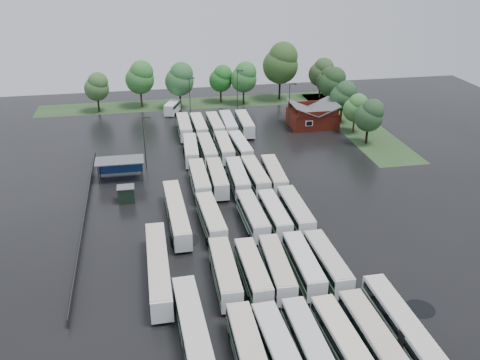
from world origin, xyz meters
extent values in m
plane|color=black|center=(0.00, 0.00, 0.00)|extent=(160.00, 160.00, 0.00)
cube|color=maroon|center=(24.00, 42.80, 1.70)|extent=(10.00, 8.00, 3.40)
cube|color=#4C4F51|center=(21.50, 42.80, 4.30)|extent=(5.07, 8.60, 2.19)
cube|color=#4C4F51|center=(26.50, 42.80, 4.30)|extent=(5.07, 8.60, 2.19)
cube|color=maroon|center=(24.00, 38.80, 3.90)|extent=(9.00, 0.20, 1.20)
cube|color=silver|center=(22.00, 38.75, 2.00)|extent=(1.60, 0.12, 1.20)
cylinder|color=#2D2D30|center=(-20.80, 20.00, 1.70)|extent=(0.16, 0.16, 3.40)
cylinder|color=#2D2D30|center=(-13.60, 20.00, 1.70)|extent=(0.16, 0.16, 3.40)
cylinder|color=#2D2D30|center=(-20.80, 23.20, 1.70)|extent=(0.16, 0.16, 3.40)
cylinder|color=#2D2D30|center=(-13.60, 23.20, 1.70)|extent=(0.16, 0.16, 3.40)
cube|color=#4C4F51|center=(-17.20, 21.60, 3.50)|extent=(8.20, 4.20, 0.15)
cube|color=navy|center=(-17.20, 23.50, 1.60)|extent=(7.60, 0.08, 2.60)
cube|color=black|center=(-16.20, 12.60, 1.25)|extent=(2.50, 2.00, 2.50)
cube|color=#4C4F51|center=(-16.20, 12.60, 2.56)|extent=(2.70, 2.20, 0.12)
cube|color=#26421E|center=(2.00, 64.80, 0.01)|extent=(80.00, 10.00, 0.01)
cube|color=#26421E|center=(34.00, 42.80, 0.01)|extent=(10.00, 50.00, 0.01)
cube|color=#2D2D30|center=(-22.20, 8.00, 0.60)|extent=(0.10, 50.00, 1.20)
cube|color=silver|center=(-4.24, -25.78, 1.80)|extent=(2.48, 11.87, 2.72)
cube|color=black|center=(-4.24, -25.78, 2.35)|extent=(2.54, 11.39, 0.87)
cube|color=#184021|center=(-4.24, -25.78, 1.21)|extent=(2.53, 11.63, 0.60)
cube|color=beige|center=(-4.24, -25.78, 3.21)|extent=(2.38, 11.51, 0.12)
cylinder|color=black|center=(-4.24, -21.98, 0.44)|extent=(2.52, 0.95, 0.95)
cube|color=silver|center=(-1.30, -26.32, 1.82)|extent=(3.05, 12.05, 2.74)
cube|color=black|center=(-1.30, -26.32, 2.36)|extent=(3.09, 11.58, 0.88)
cube|color=#0F4B1E|center=(-1.30, -26.32, 1.21)|extent=(3.09, 11.82, 0.60)
cube|color=beige|center=(-1.30, -26.32, 3.24)|extent=(2.94, 11.69, 0.12)
cylinder|color=black|center=(-1.30, -22.49, 0.45)|extent=(2.54, 0.96, 0.96)
cube|color=silver|center=(1.82, -25.85, 1.77)|extent=(2.60, 11.66, 2.66)
cube|color=black|center=(1.82, -25.85, 2.30)|extent=(2.65, 11.20, 0.85)
cube|color=#174F26|center=(1.82, -25.85, 1.18)|extent=(2.65, 11.43, 0.59)
cube|color=#BABAB9|center=(1.82, -25.85, 3.15)|extent=(2.50, 11.31, 0.12)
cylinder|color=black|center=(1.82, -22.13, 0.44)|extent=(2.47, 0.93, 0.93)
cube|color=silver|center=(5.21, -26.13, 1.78)|extent=(2.97, 11.79, 2.68)
cube|color=black|center=(5.21, -26.13, 2.31)|extent=(3.01, 11.32, 0.86)
cube|color=#1B4426|center=(5.21, -26.13, 1.19)|extent=(3.01, 11.55, 0.59)
cube|color=beige|center=(5.21, -26.13, 3.16)|extent=(2.86, 11.43, 0.12)
cylinder|color=black|center=(5.21, -22.39, 0.44)|extent=(2.48, 0.93, 0.93)
cube|color=silver|center=(8.37, -26.00, 1.82)|extent=(2.82, 12.05, 2.75)
cube|color=black|center=(8.37, -26.00, 2.37)|extent=(2.86, 11.57, 0.88)
cube|color=#134120|center=(8.37, -26.00, 1.22)|extent=(2.86, 11.81, 0.60)
cube|color=#C4B39C|center=(8.37, -26.00, 3.25)|extent=(2.71, 11.69, 0.12)
cylinder|color=black|center=(8.37, -22.17, 0.45)|extent=(2.55, 0.96, 0.96)
cube|color=silver|center=(-4.39, -12.26, 1.82)|extent=(2.65, 12.02, 2.75)
cube|color=black|center=(-4.39, -12.26, 2.37)|extent=(2.70, 11.54, 0.88)
cube|color=#1E4C2B|center=(-4.39, -12.26, 1.22)|extent=(2.70, 11.78, 0.60)
cube|color=beige|center=(-4.39, -12.26, 3.25)|extent=(2.55, 11.66, 0.12)
cylinder|color=black|center=(-4.39, -16.09, 0.45)|extent=(2.55, 0.96, 0.96)
cylinder|color=black|center=(-4.39, -8.42, 0.45)|extent=(2.55, 0.96, 0.96)
cube|color=silver|center=(-1.03, -12.60, 1.75)|extent=(2.50, 11.52, 2.63)
cube|color=black|center=(-1.03, -12.60, 2.28)|extent=(2.55, 11.06, 0.84)
cube|color=#135226|center=(-1.03, -12.60, 1.17)|extent=(2.54, 11.29, 0.58)
cube|color=beige|center=(-1.03, -12.60, 3.11)|extent=(2.40, 11.17, 0.11)
cylinder|color=black|center=(-1.03, -16.27, 0.43)|extent=(2.44, 0.92, 0.92)
cylinder|color=black|center=(-1.03, -8.92, 0.43)|extent=(2.44, 0.92, 0.92)
cube|color=silver|center=(1.98, -12.42, 1.77)|extent=(2.86, 11.75, 2.67)
cube|color=black|center=(1.98, -12.42, 2.31)|extent=(2.90, 11.28, 0.86)
cube|color=#0B4319|center=(1.98, -12.42, 1.19)|extent=(2.90, 11.52, 0.59)
cube|color=#C0B29C|center=(1.98, -12.42, 3.16)|extent=(2.75, 11.39, 0.12)
cylinder|color=black|center=(1.98, -16.16, 0.44)|extent=(2.48, 0.93, 0.93)
cylinder|color=black|center=(1.98, -8.69, 0.44)|extent=(2.48, 0.93, 0.93)
cube|color=silver|center=(5.38, -12.26, 1.77)|extent=(2.55, 11.66, 2.67)
cube|color=black|center=(5.38, -12.26, 2.30)|extent=(2.60, 11.20, 0.85)
cube|color=#1C4827|center=(5.38, -12.26, 1.18)|extent=(2.60, 11.43, 0.59)
cube|color=silver|center=(5.38, -12.26, 3.15)|extent=(2.45, 11.31, 0.12)
cylinder|color=black|center=(5.38, -15.98, 0.44)|extent=(2.47, 0.93, 0.93)
cylinder|color=black|center=(5.38, -8.54, 0.44)|extent=(2.47, 0.93, 0.93)
cube|color=silver|center=(8.42, -12.36, 1.76)|extent=(2.69, 11.66, 2.66)
cube|color=black|center=(8.42, -12.36, 2.30)|extent=(2.73, 11.19, 0.85)
cube|color=#164E22|center=(8.42, -12.36, 1.18)|extent=(2.73, 11.43, 0.59)
cube|color=#B9B4AC|center=(8.42, -12.36, 3.14)|extent=(2.58, 11.31, 0.12)
cylinder|color=black|center=(8.42, -16.08, 0.44)|extent=(2.47, 0.93, 0.93)
cylinder|color=black|center=(8.42, -8.65, 0.44)|extent=(2.47, 0.93, 0.93)
cube|color=silver|center=(-4.20, 1.32, 1.81)|extent=(3.05, 11.98, 2.72)
cube|color=black|center=(-4.20, 1.32, 2.35)|extent=(3.08, 11.51, 0.87)
cube|color=#134B20|center=(-4.20, 1.32, 1.21)|extent=(3.08, 11.74, 0.60)
cube|color=beige|center=(-4.20, 1.32, 3.22)|extent=(2.93, 11.62, 0.12)
cylinder|color=black|center=(-4.20, -2.48, 0.45)|extent=(2.52, 0.95, 0.95)
cylinder|color=black|center=(-4.20, 5.11, 0.45)|extent=(2.52, 0.95, 0.95)
cube|color=silver|center=(1.81, 1.16, 1.78)|extent=(2.71, 11.76, 2.68)
cube|color=black|center=(1.81, 1.16, 2.32)|extent=(2.76, 11.29, 0.86)
cube|color=#0F4720|center=(1.81, 1.16, 1.19)|extent=(2.75, 11.53, 0.59)
cube|color=beige|center=(1.81, 1.16, 3.17)|extent=(2.60, 11.41, 0.12)
cylinder|color=black|center=(1.81, -2.59, 0.44)|extent=(2.49, 0.94, 0.94)
cylinder|color=black|center=(1.81, 4.91, 0.44)|extent=(2.49, 0.94, 0.94)
cube|color=silver|center=(5.02, 1.06, 1.73)|extent=(2.54, 11.42, 2.61)
cube|color=black|center=(5.02, 1.06, 2.25)|extent=(2.59, 10.97, 0.83)
cube|color=#16401F|center=(5.02, 1.06, 1.16)|extent=(2.59, 11.19, 0.57)
cube|color=silver|center=(5.02, 1.06, 3.08)|extent=(2.44, 11.08, 0.11)
cylinder|color=black|center=(5.02, -2.58, 0.43)|extent=(2.42, 0.91, 0.91)
cylinder|color=black|center=(5.02, 4.71, 0.43)|extent=(2.42, 0.91, 0.91)
cube|color=silver|center=(8.22, 1.19, 1.82)|extent=(2.56, 11.99, 2.74)
cube|color=black|center=(8.22, 1.19, 2.37)|extent=(2.62, 11.51, 0.88)
cube|color=#105225|center=(8.22, 1.19, 1.22)|extent=(2.61, 11.75, 0.60)
cube|color=#B9B5AD|center=(8.22, 1.19, 3.24)|extent=(2.46, 11.63, 0.12)
cylinder|color=black|center=(8.22, -2.64, 0.45)|extent=(2.54, 0.96, 0.96)
cylinder|color=black|center=(8.22, 5.02, 0.45)|extent=(2.54, 0.96, 0.96)
cube|color=silver|center=(-4.32, 14.69, 1.82)|extent=(2.52, 11.98, 2.74)
cube|color=black|center=(-4.32, 14.69, 2.37)|extent=(2.58, 11.50, 0.88)
cube|color=#135126|center=(-4.32, 14.69, 1.22)|extent=(2.57, 11.74, 0.60)
cube|color=beige|center=(-4.32, 14.69, 3.24)|extent=(2.42, 11.62, 0.12)
cylinder|color=black|center=(-4.32, 10.86, 0.45)|extent=(2.54, 0.96, 0.96)
cylinder|color=black|center=(-4.32, 18.52, 0.45)|extent=(2.54, 0.96, 0.96)
cube|color=silver|center=(-1.28, 15.03, 1.77)|extent=(2.62, 11.68, 2.67)
cube|color=black|center=(-1.28, 15.03, 2.30)|extent=(2.67, 11.21, 0.85)
cube|color=#0E401D|center=(-1.28, 15.03, 1.18)|extent=(2.67, 11.45, 0.59)
cube|color=beige|center=(-1.28, 15.03, 3.15)|extent=(2.52, 11.33, 0.12)
cylinder|color=black|center=(-1.28, 11.30, 0.44)|extent=(2.47, 0.93, 0.93)
cylinder|color=black|center=(-1.28, 18.75, 0.44)|extent=(2.47, 0.93, 0.93)
cube|color=silver|center=(2.09, 14.57, 1.79)|extent=(2.77, 11.84, 2.70)
cube|color=black|center=(2.09, 14.57, 2.33)|extent=(2.82, 11.37, 0.86)
cube|color=#1D4D2A|center=(2.09, 14.57, 1.20)|extent=(2.81, 11.60, 0.59)
cube|color=silver|center=(2.09, 14.57, 3.19)|extent=(2.66, 11.48, 0.12)
cylinder|color=black|center=(2.09, 10.80, 0.44)|extent=(2.50, 0.94, 0.94)
cylinder|color=black|center=(2.09, 18.33, 0.44)|extent=(2.50, 0.94, 0.94)
cube|color=silver|center=(5.11, 14.69, 1.79)|extent=(2.73, 11.85, 2.70)
cube|color=black|center=(5.11, 14.69, 2.33)|extent=(2.78, 11.38, 0.87)
cube|color=#0F4C21|center=(5.11, 14.69, 1.20)|extent=(2.77, 11.62, 0.59)
cube|color=beige|center=(5.11, 14.69, 3.19)|extent=(2.62, 11.49, 0.12)
cylinder|color=black|center=(5.11, 10.92, 0.44)|extent=(2.51, 0.94, 0.94)
cylinder|color=black|center=(5.11, 18.47, 0.44)|extent=(2.51, 0.94, 0.94)
cube|color=silver|center=(8.31, 14.51, 1.78)|extent=(2.96, 11.83, 2.69)
cube|color=black|center=(8.31, 14.51, 2.32)|extent=(3.00, 11.37, 0.86)
cube|color=#164321|center=(8.31, 14.51, 1.19)|extent=(3.00, 11.60, 0.59)
cube|color=#C0B69E|center=(8.31, 14.51, 3.18)|extent=(2.85, 11.48, 0.12)
cylinder|color=black|center=(8.31, 10.76, 0.44)|extent=(2.49, 0.94, 0.94)
cylinder|color=black|center=(8.31, 18.27, 0.44)|extent=(2.49, 0.94, 0.94)
cube|color=silver|center=(-4.33, 28.49, 1.76)|extent=(2.99, 11.68, 2.65)
cube|color=black|center=(-4.33, 28.49, 2.29)|extent=(3.03, 11.22, 0.85)
cube|color=#144924|center=(-4.33, 28.49, 1.18)|extent=(3.03, 11.45, 0.58)
cube|color=beige|center=(-4.33, 28.49, 3.13)|extent=(2.88, 11.33, 0.12)
cylinder|color=black|center=(-4.33, 24.78, 0.43)|extent=(2.46, 0.93, 0.93)
cylinder|color=black|center=(-4.33, 32.19, 0.43)|extent=(2.46, 0.93, 0.93)
cube|color=silver|center=(-1.27, 28.16, 1.77)|extent=(2.51, 11.67, 2.67)
cube|color=black|center=(-1.27, 28.16, 2.31)|extent=(2.56, 11.20, 0.85)
cube|color=#0E4C1D|center=(-1.27, 28.16, 1.18)|extent=(2.55, 11.44, 0.59)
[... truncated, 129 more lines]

